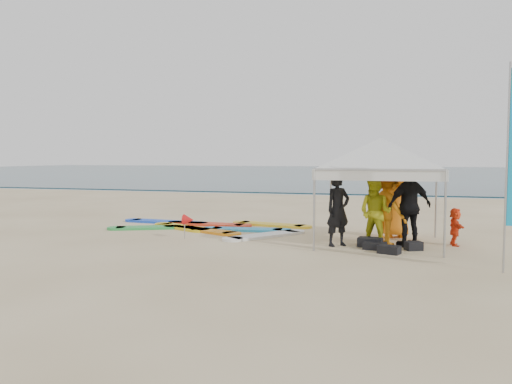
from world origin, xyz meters
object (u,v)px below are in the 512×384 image
Objects in this scene: person_black_b at (410,206)px; person_orange_b at (396,203)px; person_orange_a at (387,207)px; person_yellow at (375,212)px; surfboard_spread at (212,227)px; person_seated at (455,227)px; marker_pennant at (189,220)px; canopy_tent at (381,138)px; person_black_a at (338,210)px.

person_orange_b is (-0.32, 1.36, -0.05)m from person_black_b.
person_yellow is at bearing 105.35° from person_orange_a.
surfboard_spread is at bearing -49.03° from person_black_b.
person_orange_a is at bearing 81.77° from person_yellow.
person_orange_a is 0.56m from person_black_b.
person_seated is at bearing -126.19° from person_orange_a.
marker_pennant is (-6.55, -0.84, 0.04)m from person_seated.
person_orange_a is 0.31× the size of surfboard_spread.
person_black_b is 1.40m from person_orange_b.
person_seated is at bearing 7.54° from canopy_tent.
person_seated is at bearing 42.45° from person_yellow.
person_yellow is 0.54m from person_orange_a.
person_yellow is 5.21m from surfboard_spread.
person_yellow is 0.89× the size of person_orange_b.
person_yellow is at bearing -34.77° from person_black_a.
person_seated is (1.58, 0.25, -0.45)m from person_orange_a.
person_seated is 0.23× the size of canopy_tent.
surfboard_spread is at bearing -179.24° from person_yellow.
person_orange_a is at bearing 64.58° from person_orange_b.
person_seated reaches higher than surfboard_spread.
marker_pennant is (-4.72, -0.13, -0.33)m from person_yellow.
person_orange_a is (0.26, 0.46, 0.09)m from person_yellow.
person_black_a is 4.48m from surfboard_spread.
person_yellow reaches higher than surfboard_spread.
person_orange_b reaches higher than person_seated.
person_black_a is at bearing -151.05° from person_yellow.
surfboard_spread is at bearing 75.98° from person_seated.
person_black_b is (0.78, 0.25, 0.15)m from person_yellow.
canopy_tent is at bearing 55.89° from person_orange_b.
person_black_a is at bearing 102.35° from person_seated.
person_yellow reaches higher than marker_pennant.
person_orange_b is 2.02× the size of person_seated.
person_yellow is 2.00m from person_seated.
person_seated is 1.43× the size of marker_pennant.
person_orange_b reaches higher than person_yellow.
canopy_tent reaches higher than marker_pennant.
person_orange_b is at bearing 95.50° from person_yellow.
person_orange_a reaches higher than person_black_a.
person_black_a is at bearing 72.16° from person_orange_a.
person_seated is 6.61m from marker_pennant.
canopy_tent is (0.08, 0.48, 1.75)m from person_yellow.
canopy_tent is at bearing 92.80° from person_seated.
person_orange_a is at bearing 6.81° from marker_pennant.
person_black_b is at bearing 3.94° from marker_pennant.
person_orange_b is at bearing 18.55° from marker_pennant.
canopy_tent is (0.95, 0.60, 1.71)m from person_black_a.
person_orange_b is at bearing 71.84° from canopy_tent.
canopy_tent is at bearing -52.12° from person_black_b.
person_orange_b is 5.47m from marker_pennant.
canopy_tent reaches higher than person_orange_a.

